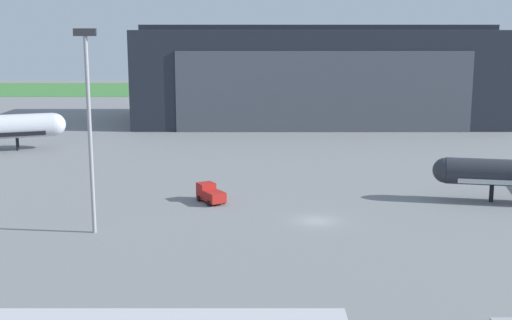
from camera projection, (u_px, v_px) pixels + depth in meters
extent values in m
plane|color=slate|center=(317.00, 221.00, 78.87)|extent=(440.00, 440.00, 0.00)
cube|color=#3D7B39|center=(276.00, 89.00, 248.20)|extent=(440.00, 56.00, 0.08)
cube|color=#232833|center=(317.00, 76.00, 162.63)|extent=(84.00, 37.54, 21.82)
cube|color=#4C515B|center=(325.00, 92.00, 144.49)|extent=(63.84, 0.30, 17.46)
cube|color=#232833|center=(318.00, 27.00, 160.41)|extent=(84.00, 9.01, 1.20)
sphere|color=silver|center=(55.00, 124.00, 125.70)|extent=(4.21, 4.21, 4.21)
cylinder|color=black|center=(18.00, 144.00, 124.16)|extent=(0.56, 0.56, 2.34)
sphere|color=#282B33|center=(446.00, 170.00, 87.85)|extent=(3.31, 3.31, 3.31)
cylinder|color=black|center=(492.00, 194.00, 87.25)|extent=(0.56, 0.56, 2.24)
cube|color=#AD1E19|center=(207.00, 190.00, 88.18)|extent=(2.73, 2.66, 1.98)
cube|color=#AD1E19|center=(215.00, 197.00, 86.27)|extent=(3.23, 3.50, 1.29)
cylinder|color=black|center=(215.00, 196.00, 88.93)|extent=(0.58, 0.73, 0.69)
cylinder|color=black|center=(199.00, 199.00, 87.81)|extent=(0.58, 0.73, 0.69)
cylinder|color=black|center=(225.00, 201.00, 86.55)|extent=(0.58, 0.73, 0.69)
cylinder|color=black|center=(209.00, 203.00, 85.42)|extent=(0.58, 0.73, 0.69)
cylinder|color=#99999E|center=(91.00, 137.00, 72.43)|extent=(0.44, 0.44, 21.42)
cube|color=#333338|center=(86.00, 32.00, 70.29)|extent=(2.40, 0.50, 0.80)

